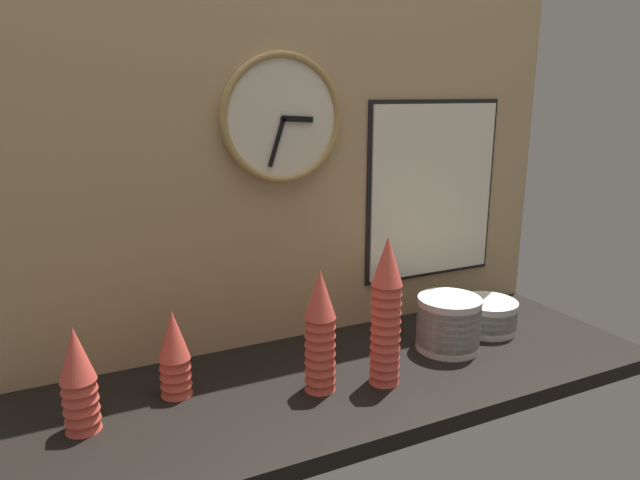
% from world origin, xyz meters
% --- Properties ---
extents(ground_plane, '(1.60, 0.56, 0.04)m').
position_xyz_m(ground_plane, '(0.00, 0.00, -0.02)').
color(ground_plane, black).
extents(wall_tiled_back, '(1.60, 0.03, 1.05)m').
position_xyz_m(wall_tiled_back, '(0.00, 0.27, 0.53)').
color(wall_tiled_back, tan).
rests_on(wall_tiled_back, ground_plane).
extents(cup_stack_center, '(0.07, 0.07, 0.29)m').
position_xyz_m(cup_stack_center, '(-0.10, -0.05, 0.15)').
color(cup_stack_center, '#DB4C3D').
rests_on(cup_stack_center, ground_plane).
extents(cup_stack_center_right, '(0.07, 0.07, 0.36)m').
position_xyz_m(cup_stack_center_right, '(0.06, -0.08, 0.18)').
color(cup_stack_center_right, '#DB4C3D').
rests_on(cup_stack_center_right, ground_plane).
extents(cup_stack_left, '(0.07, 0.07, 0.21)m').
position_xyz_m(cup_stack_left, '(-0.40, 0.07, 0.10)').
color(cup_stack_left, '#DB4C3D').
rests_on(cup_stack_left, ground_plane).
extents(cup_stack_far_left, '(0.07, 0.07, 0.23)m').
position_xyz_m(cup_stack_far_left, '(-0.61, 0.01, 0.11)').
color(cup_stack_far_left, '#DB4C3D').
rests_on(cup_stack_far_left, ground_plane).
extents(bowl_stack_right, '(0.17, 0.17, 0.15)m').
position_xyz_m(bowl_stack_right, '(0.31, -0.00, 0.08)').
color(bowl_stack_right, beige).
rests_on(bowl_stack_right, ground_plane).
extents(bowl_stack_far_right, '(0.17, 0.17, 0.09)m').
position_xyz_m(bowl_stack_far_right, '(0.49, 0.05, 0.05)').
color(bowl_stack_far_right, beige).
rests_on(bowl_stack_far_right, ground_plane).
extents(wall_clock, '(0.33, 0.03, 0.33)m').
position_xyz_m(wall_clock, '(-0.07, 0.23, 0.61)').
color(wall_clock, beige).
extents(menu_board, '(0.45, 0.01, 0.54)m').
position_xyz_m(menu_board, '(0.42, 0.24, 0.39)').
color(menu_board, black).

